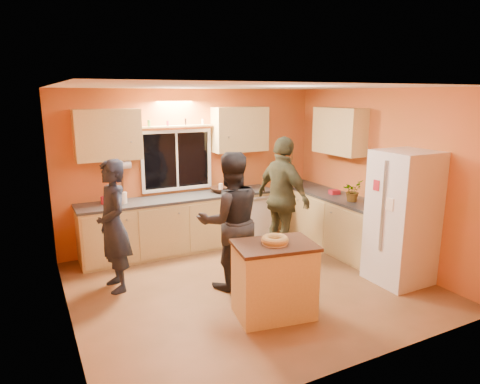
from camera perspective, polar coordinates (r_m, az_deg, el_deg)
ground at (r=5.90m, az=1.29°, el=-12.27°), size 4.50×4.50×0.00m
room_shell at (r=5.83m, az=0.47°, el=4.09°), size 4.54×4.04×2.61m
back_counter at (r=7.19m, az=-5.08°, el=-3.80°), size 4.23×0.62×0.90m
right_counter at (r=7.18m, az=13.21°, el=-4.13°), size 0.62×1.84×0.90m
refrigerator at (r=6.12m, az=20.85°, el=-3.22°), size 0.72×0.70×1.80m
island at (r=5.01m, az=4.58°, el=-11.51°), size 1.00×0.76×0.87m
bundt_pastry at (r=4.83m, az=4.68°, el=-6.37°), size 0.31×0.31×0.09m
person_left at (r=5.73m, az=-16.53°, el=-4.36°), size 0.46×0.66×1.72m
person_center at (r=5.56m, az=-1.30°, el=-3.88°), size 0.98×0.81×1.81m
person_right at (r=6.61m, az=5.74°, el=-0.84°), size 0.61×1.16×1.90m
mixing_bowl at (r=7.21m, az=-2.62°, el=0.33°), size 0.41×0.41×0.08m
utensil_crock at (r=6.69m, az=-15.42°, el=-0.75°), size 0.14×0.14×0.17m
potted_plant at (r=6.78m, az=14.76°, el=0.17°), size 0.37×0.35×0.33m
red_box at (r=7.23m, az=12.49°, el=0.00°), size 0.17×0.14×0.07m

